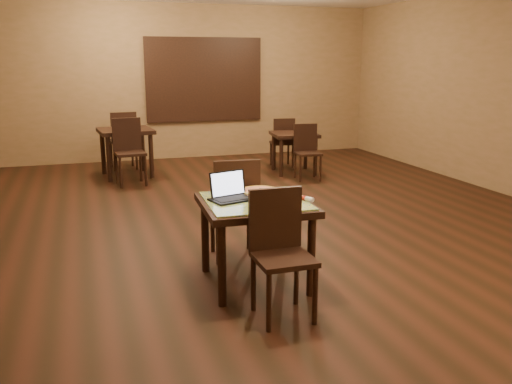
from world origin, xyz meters
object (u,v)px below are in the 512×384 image
object	(u,v)px
other_table_a_chair_far	(283,140)
other_table_b_chair_far	(124,137)
other_table_a	(294,140)
tiled_table	(255,212)
other_table_b_chair_near	(129,147)
other_table_a_chair_near	(307,148)
other_table_b	(126,137)
chair_main_near	(280,245)
laptop	(230,192)
pizza_pan	(260,192)
chair_main_far	(235,203)

from	to	relation	value
other_table_a_chair_far	other_table_b_chair_far	world-z (taller)	other_table_b_chair_far
other_table_a	tiled_table	bearing A→B (deg)	-108.56
other_table_b_chair_near	other_table_b_chair_far	world-z (taller)	same
other_table_a	other_table_b_chair_far	bearing A→B (deg)	163.93
other_table_a_chair_near	other_table_b	distance (m)	3.05
chair_main_near	other_table_b	world-z (taller)	chair_main_near
laptop	other_table_b_chair_far	size ratio (longest dim) A/B	0.38
other_table_b_chair_far	chair_main_near	bearing A→B (deg)	90.96
chair_main_near	other_table_a	size ratio (longest dim) A/B	1.18
pizza_pan	tiled_table	bearing A→B (deg)	-116.57
other_table_a	other_table_a_chair_near	distance (m)	0.53
laptop	other_table_a_chair_near	bearing A→B (deg)	42.32
laptop	other_table_a_chair_far	bearing A→B (deg)	48.47
chair_main_near	other_table_b_chair_far	distance (m)	6.27
other_table_b_chair_far	other_table_a_chair_far	bearing A→B (deg)	161.14
tiled_table	pizza_pan	distance (m)	0.29
pizza_pan	other_table_a	size ratio (longest dim) A/B	0.46
tiled_table	pizza_pan	size ratio (longest dim) A/B	2.49
chair_main_near	other_table_b_chair_near	distance (m)	5.07
laptop	other_table_a_chair_far	world-z (taller)	laptop
other_table_b_chair_near	chair_main_near	bearing A→B (deg)	-87.38
other_table_a	other_table_b_chair_far	size ratio (longest dim) A/B	0.80
other_table_a_chair_far	other_table_a	bearing A→B (deg)	98.33
tiled_table	chair_main_far	xyz separation A→B (m)	(-0.01, 0.61, -0.08)
chair_main_far	other_table_a	world-z (taller)	chair_main_far
chair_main_near	other_table_a_chair_far	xyz separation A→B (m)	(2.12, 5.56, -0.04)
chair_main_near	other_table_b	bearing A→B (deg)	96.66
other_table_b	other_table_b_chair_far	size ratio (longest dim) A/B	0.90
other_table_b_chair_far	other_table_a	bearing A→B (deg)	151.49
tiled_table	other_table_b_chair_near	world-z (taller)	other_table_b_chair_near
pizza_pan	other_table_b_chair_far	size ratio (longest dim) A/B	0.37
other_table_a_chair_far	other_table_b	xyz separation A→B (m)	(-2.81, 0.07, 0.16)
other_table_a_chair_near	laptop	bearing A→B (deg)	-114.57
other_table_a_chair_near	other_table_b	world-z (taller)	other_table_a_chair_near
laptop	other_table_a_chair_near	xyz separation A→B (m)	(2.34, 3.78, -0.31)
laptop	other_table_a_chair_near	distance (m)	4.46
tiled_table	chair_main_far	size ratio (longest dim) A/B	0.94
pizza_pan	other_table_a_chair_far	size ratio (longest dim) A/B	0.43
tiled_table	other_table_b_chair_far	size ratio (longest dim) A/B	0.92
other_table_a_chair_far	other_table_b_chair_near	xyz separation A→B (m)	(-2.81, -0.54, 0.08)
other_table_b_chair_far	tiled_table	bearing A→B (deg)	91.63
chair_main_near	other_table_b	size ratio (longest dim) A/B	1.05
chair_main_far	other_table_a_chair_near	distance (m)	3.92
chair_main_far	other_table_a_chair_far	size ratio (longest dim) A/B	1.13
chair_main_near	other_table_a_chair_near	bearing A→B (deg)	64.26
chair_main_far	other_table_b_chair_far	size ratio (longest dim) A/B	0.98
other_table_a_chair_far	other_table_b_chair_near	size ratio (longest dim) A/B	0.87
other_table_a	other_table_a_chair_near	xyz separation A→B (m)	(0.01, -0.53, -0.07)
pizza_pan	other_table_b_chair_far	xyz separation A→B (m)	(-0.79, 5.38, -0.18)
other_table_b_chair_far	other_table_b	bearing A→B (deg)	84.02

